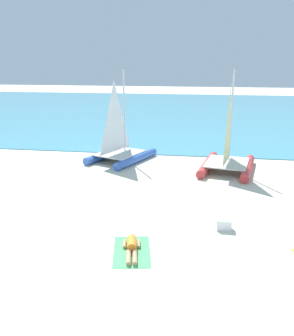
{
  "coord_description": "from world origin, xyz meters",
  "views": [
    {
      "loc": [
        2.26,
        -8.93,
        5.58
      ],
      "look_at": [
        0.0,
        5.5,
        1.2
      ],
      "focal_mm": 38.88,
      "sensor_mm": 36.0,
      "label": 1
    }
  ],
  "objects_px": {
    "sailboat_blue": "(120,148)",
    "sailboat_red": "(228,157)",
    "towel_middle": "(132,251)",
    "cooler_box": "(224,224)",
    "sunbather_middle": "(132,247)"
  },
  "relations": [
    {
      "from": "sailboat_blue",
      "to": "sunbather_middle",
      "type": "bearing_deg",
      "value": -53.32
    },
    {
      "from": "towel_middle",
      "to": "cooler_box",
      "type": "relative_size",
      "value": 3.8
    },
    {
      "from": "sailboat_red",
      "to": "cooler_box",
      "type": "distance_m",
      "value": 6.96
    },
    {
      "from": "sailboat_red",
      "to": "cooler_box",
      "type": "relative_size",
      "value": 10.27
    },
    {
      "from": "sailboat_blue",
      "to": "towel_middle",
      "type": "height_order",
      "value": "sailboat_blue"
    },
    {
      "from": "sunbather_middle",
      "to": "cooler_box",
      "type": "relative_size",
      "value": 3.13
    },
    {
      "from": "sunbather_middle",
      "to": "sailboat_red",
      "type": "bearing_deg",
      "value": 58.43
    },
    {
      "from": "sailboat_red",
      "to": "towel_middle",
      "type": "relative_size",
      "value": 2.7
    },
    {
      "from": "sailboat_blue",
      "to": "cooler_box",
      "type": "relative_size",
      "value": 10.12
    },
    {
      "from": "sailboat_blue",
      "to": "sailboat_red",
      "type": "height_order",
      "value": "sailboat_red"
    },
    {
      "from": "sailboat_red",
      "to": "towel_middle",
      "type": "xyz_separation_m",
      "value": [
        -3.27,
        -8.89,
        -0.76
      ]
    },
    {
      "from": "cooler_box",
      "to": "towel_middle",
      "type": "bearing_deg",
      "value": -145.04
    },
    {
      "from": "towel_middle",
      "to": "cooler_box",
      "type": "distance_m",
      "value": 3.44
    },
    {
      "from": "sailboat_red",
      "to": "sailboat_blue",
      "type": "bearing_deg",
      "value": 179.66
    },
    {
      "from": "sailboat_blue",
      "to": "sailboat_red",
      "type": "relative_size",
      "value": 0.99
    }
  ]
}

